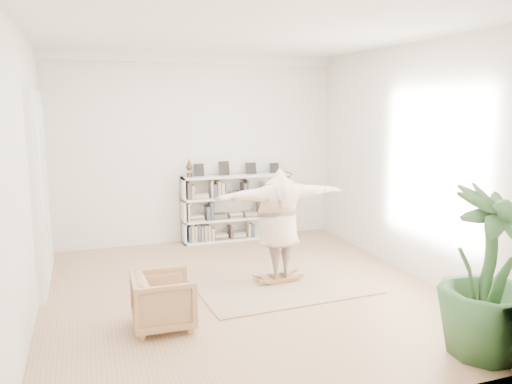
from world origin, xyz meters
The scene contains 9 objects.
floor centered at (0.00, 0.00, 0.00)m, with size 6.00×6.00×0.00m, color #9A784F.
room_shell centered at (0.00, 2.94, 3.51)m, with size 6.00×6.00×6.00m.
doors centered at (-2.70, 1.30, 1.40)m, with size 0.09×1.78×2.92m.
bookshelf centered at (0.74, 2.82, 0.64)m, with size 2.20×0.35×1.64m.
armchair centered at (-1.26, -0.77, 0.33)m, with size 0.71×0.73×0.67m, color tan.
rug centered at (0.61, 0.23, 0.01)m, with size 2.50×2.00×0.02m, color #A18567.
rocker_board centered at (0.61, 0.23, 0.07)m, with size 0.52×0.33×0.11m.
person centered at (0.61, 0.23, 0.95)m, with size 2.03×0.55×1.65m, color beige.
houseplant centered at (1.89, -2.55, 0.91)m, with size 1.02×1.02×1.82m, color #30572B.
Camera 1 is at (-2.04, -6.49, 2.65)m, focal length 35.00 mm.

